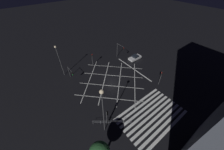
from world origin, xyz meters
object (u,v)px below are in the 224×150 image
at_px(traffic_light_se_main, 161,76).
at_px(traffic_light_sw_main, 107,115).
at_px(street_lamp_west, 58,56).
at_px(traffic_light_median_north, 92,57).
at_px(waiting_car, 135,58).
at_px(street_lamp_east, 102,104).
at_px(traffic_light_ne_cross, 120,49).
at_px(traffic_light_nw_cross, 71,72).

relative_size(traffic_light_se_main, traffic_light_sw_main, 1.07).
height_order(traffic_light_sw_main, street_lamp_west, street_lamp_west).
distance_m(traffic_light_median_north, waiting_car, 13.11).
bearing_deg(traffic_light_median_north, street_lamp_east, -25.24).
height_order(traffic_light_se_main, street_lamp_east, street_lamp_east).
distance_m(traffic_light_ne_cross, street_lamp_west, 17.15).
height_order(traffic_light_se_main, traffic_light_sw_main, traffic_light_se_main).
bearing_deg(traffic_light_nw_cross, traffic_light_ne_cross, 90.17).
relative_size(traffic_light_ne_cross, traffic_light_median_north, 1.14).
bearing_deg(waiting_car, traffic_light_nw_cross, -9.26).
xyz_separation_m(traffic_light_se_main, street_lamp_west, (-16.64, 17.43, 3.08)).
bearing_deg(waiting_car, traffic_light_sw_main, 31.49).
height_order(traffic_light_ne_cross, traffic_light_nw_cross, traffic_light_ne_cross).
bearing_deg(traffic_light_nw_cross, traffic_light_sw_main, 0.41).
relative_size(traffic_light_nw_cross, street_lamp_west, 0.39).
bearing_deg(traffic_light_median_north, waiting_car, 67.14).
distance_m(traffic_light_se_main, traffic_light_sw_main, 15.62).
bearing_deg(street_lamp_west, waiting_car, -17.41).
distance_m(traffic_light_ne_cross, traffic_light_median_north, 8.81).
xyz_separation_m(traffic_light_nw_cross, street_lamp_west, (-0.92, 3.16, 3.54)).
xyz_separation_m(traffic_light_se_main, traffic_light_sw_main, (-15.61, -0.44, -0.18)).
bearing_deg(traffic_light_sw_main, street_lamp_west, 93.29).
distance_m(traffic_light_nw_cross, waiting_car, 19.38).
bearing_deg(traffic_light_sw_main, traffic_light_se_main, 1.62).
height_order(traffic_light_nw_cross, traffic_light_se_main, traffic_light_se_main).
relative_size(traffic_light_median_north, street_lamp_west, 0.48).
bearing_deg(street_lamp_east, waiting_car, 31.55).
height_order(traffic_light_ne_cross, street_lamp_west, street_lamp_west).
distance_m(traffic_light_se_main, street_lamp_east, 17.44).
xyz_separation_m(traffic_light_sw_main, street_lamp_west, (-1.03, 17.87, 3.26)).
height_order(traffic_light_ne_cross, traffic_light_median_north, traffic_light_ne_cross).
height_order(traffic_light_median_north, waiting_car, traffic_light_median_north).
bearing_deg(traffic_light_median_north, traffic_light_se_main, 27.88).
bearing_deg(traffic_light_ne_cross, traffic_light_sw_main, -46.67).
xyz_separation_m(traffic_light_median_north, waiting_car, (11.90, -5.02, -2.26)).
distance_m(traffic_light_nw_cross, traffic_light_median_north, 7.42).
bearing_deg(street_lamp_east, traffic_light_sw_main, 32.48).
bearing_deg(traffic_light_median_north, traffic_light_sw_main, -22.98).
bearing_deg(traffic_light_se_main, street_lamp_west, -46.33).
xyz_separation_m(traffic_light_median_north, street_lamp_west, (-8.08, 1.25, 3.06)).
bearing_deg(traffic_light_nw_cross, traffic_light_median_north, 104.94).
bearing_deg(street_lamp_west, traffic_light_se_main, -46.33).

